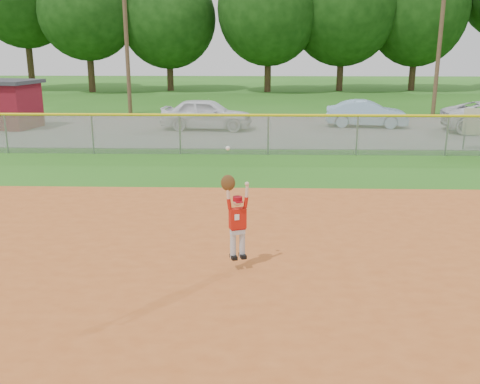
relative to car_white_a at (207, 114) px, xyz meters
The scene contains 10 objects.
ground 16.19m from the car_white_a, 79.85° to the right, with size 120.00×120.00×0.00m, color #266116.
clay_infield 19.15m from the car_white_a, 81.44° to the right, with size 24.00×16.00×0.04m, color #B25320.
parking_strip 2.95m from the car_white_a, ahead, with size 44.00×10.00×0.03m, color slate.
car_white_a is the anchor object (origin of this frame).
car_blue 7.99m from the car_white_a, ahead, with size 1.39×3.98×1.31m, color #8BB0CF.
utility_shed 9.96m from the car_white_a, behind, with size 3.59×3.05×2.36m.
outfield_fence 6.57m from the car_white_a, 64.30° to the right, with size 40.06×0.10×1.55m.
power_lines 8.18m from the car_white_a, 57.67° to the left, with size 19.40×0.24×9.00m.
tree_line 23.31m from the car_white_a, 80.17° to the left, with size 62.37×13.00×14.43m.
ballplayer 16.79m from the car_white_a, 83.03° to the right, with size 0.52×0.29×2.11m.
Camera 1 is at (-0.47, -9.96, 4.10)m, focal length 40.00 mm.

